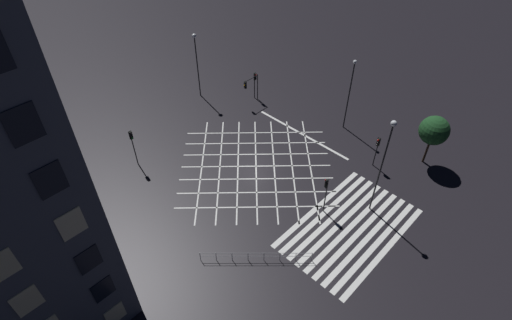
{
  "coord_description": "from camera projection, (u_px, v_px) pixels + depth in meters",
  "views": [
    {
      "loc": [
        -22.29,
        -21.56,
        28.74
      ],
      "look_at": [
        0.0,
        0.0,
        0.87
      ],
      "focal_mm": 28.0,
      "sensor_mm": 36.0,
      "label": 1
    }
  ],
  "objects": [
    {
      "name": "ground_plane",
      "position": [
        256.0,
        166.0,
        42.27
      ],
      "size": [
        200.0,
        200.0,
        0.0
      ],
      "primitive_type": "plane",
      "color": "black"
    },
    {
      "name": "road_markings",
      "position": [
        313.0,
        201.0,
        38.61
      ],
      "size": [
        19.4,
        25.38,
        0.01
      ],
      "color": "silver",
      "rests_on": "ground_plane"
    },
    {
      "name": "traffic_light_se_main",
      "position": [
        377.0,
        146.0,
        40.58
      ],
      "size": [
        0.39,
        0.36,
        3.72
      ],
      "rotation": [
        0.0,
        0.0,
        3.14
      ],
      "color": "black",
      "rests_on": "ground_plane"
    },
    {
      "name": "traffic_light_ne_main",
      "position": [
        250.0,
        85.0,
        49.37
      ],
      "size": [
        2.44,
        0.36,
        3.63
      ],
      "rotation": [
        0.0,
        0.0,
        3.14
      ],
      "color": "black",
      "rests_on": "ground_plane"
    },
    {
      "name": "traffic_light_nw_cross",
      "position": [
        132.0,
        141.0,
        40.33
      ],
      "size": [
        0.36,
        0.39,
        4.48
      ],
      "rotation": [
        0.0,
        0.0,
        -1.57
      ],
      "color": "black",
      "rests_on": "ground_plane"
    },
    {
      "name": "traffic_light_median_south",
      "position": [
        326.0,
        189.0,
        35.74
      ],
      "size": [
        0.36,
        0.39,
        4.11
      ],
      "rotation": [
        0.0,
        0.0,
        1.57
      ],
      "color": "black",
      "rests_on": "ground_plane"
    },
    {
      "name": "traffic_light_ne_cross",
      "position": [
        255.0,
        80.0,
        50.27
      ],
      "size": [
        0.36,
        0.39,
        3.66
      ],
      "rotation": [
        0.0,
        0.0,
        -1.57
      ],
      "color": "black",
      "rests_on": "ground_plane"
    },
    {
      "name": "street_lamp_east",
      "position": [
        385.0,
        153.0,
        33.26
      ],
      "size": [
        0.5,
        0.5,
        10.27
      ],
      "color": "black",
      "rests_on": "ground_plane"
    },
    {
      "name": "street_lamp_west",
      "position": [
        351.0,
        86.0,
        43.63
      ],
      "size": [
        0.43,
        0.43,
        8.72
      ],
      "color": "black",
      "rests_on": "ground_plane"
    },
    {
      "name": "street_lamp_far",
      "position": [
        196.0,
        53.0,
        48.42
      ],
      "size": [
        0.53,
        0.53,
        8.51
      ],
      "color": "black",
      "rests_on": "ground_plane"
    },
    {
      "name": "street_tree_near",
      "position": [
        434.0,
        131.0,
        40.01
      ],
      "size": [
        3.0,
        3.0,
        5.71
      ],
      "color": "#38281C",
      "rests_on": "ground_plane"
    },
    {
      "name": "pedestrian_railing",
      "position": [
        256.0,
        256.0,
        33.14
      ],
      "size": [
        6.53,
        6.75,
        1.05
      ],
      "rotation": [
        0.0,
        0.0,
        -0.8
      ],
      "color": "gray",
      "rests_on": "ground_plane"
    }
  ]
}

